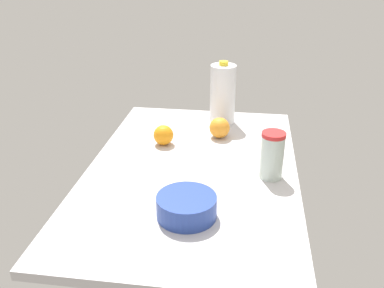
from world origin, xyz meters
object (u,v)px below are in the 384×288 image
object	(u,v)px
tumbler_cup	(272,155)
orange_loose	(163,135)
mixing_bowl	(187,207)
milk_jug	(223,94)
orange_near_front	(220,128)

from	to	relation	value
tumbler_cup	orange_loose	world-z (taller)	tumbler_cup
mixing_bowl	orange_loose	bearing A→B (deg)	19.06
tumbler_cup	milk_jug	bearing A→B (deg)	23.34
milk_jug	orange_near_front	bearing A→B (deg)	-179.29
mixing_bowl	orange_near_front	xyz separation A→B (cm)	(59.41, -5.04, 0.90)
mixing_bowl	tumbler_cup	bearing A→B (deg)	-42.69
tumbler_cup	orange_near_front	world-z (taller)	tumbler_cup
tumbler_cup	orange_near_front	xyz separation A→B (cm)	(31.58, 20.63, -4.24)
orange_near_front	milk_jug	bearing A→B (deg)	0.71
mixing_bowl	tumbler_cup	size ratio (longest dim) A/B	1.06
milk_jug	orange_near_front	distance (cm)	19.07
milk_jug	orange_near_front	size ratio (longest dim) A/B	3.30
mixing_bowl	tumbler_cup	xyz separation A→B (cm)	(27.83, -25.68, 5.13)
mixing_bowl	orange_loose	distance (cm)	52.06
milk_jug	orange_loose	world-z (taller)	milk_jug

